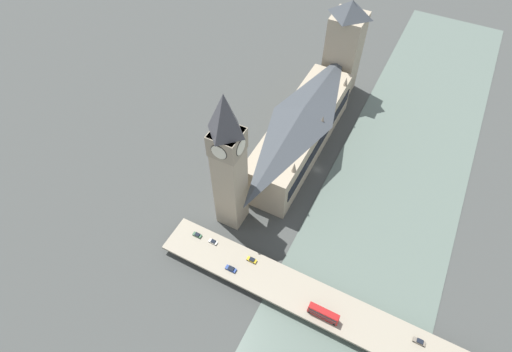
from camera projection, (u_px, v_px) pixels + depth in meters
name	position (u px, v px, depth m)	size (l,w,h in m)	color
ground_plane	(318.00, 169.00, 201.49)	(600.00, 600.00, 0.00)	#424442
river_water	(391.00, 197.00, 190.47)	(62.76, 360.00, 0.30)	slate
parliament_hall	(301.00, 130.00, 198.90)	(22.36, 86.47, 28.89)	tan
clock_tower	(229.00, 162.00, 153.98)	(11.97, 11.97, 71.62)	tan
victoria_tower	(344.00, 49.00, 219.85)	(17.47, 17.47, 59.60)	tan
road_bridge	(346.00, 317.00, 150.53)	(157.52, 16.38, 4.73)	gray
double_decker_bus_mid	(323.00, 313.00, 147.61)	(11.94, 2.63, 5.01)	red
car_northbound_lead	(197.00, 235.00, 171.18)	(3.96, 1.80, 1.31)	#2D5638
car_northbound_mid	(231.00, 269.00, 161.15)	(4.60, 1.93, 1.45)	navy
car_northbound_tail	(419.00, 341.00, 143.22)	(4.36, 1.78, 1.49)	slate
car_southbound_lead	(213.00, 242.00, 169.08)	(3.82, 1.74, 1.32)	silver
car_southbound_mid	(252.00, 260.00, 163.67)	(4.15, 1.82, 1.39)	gold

